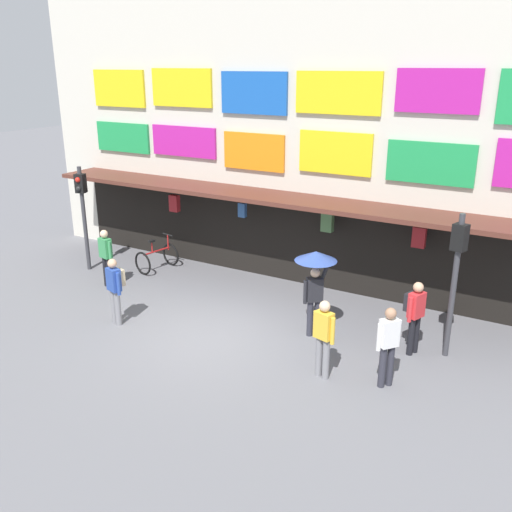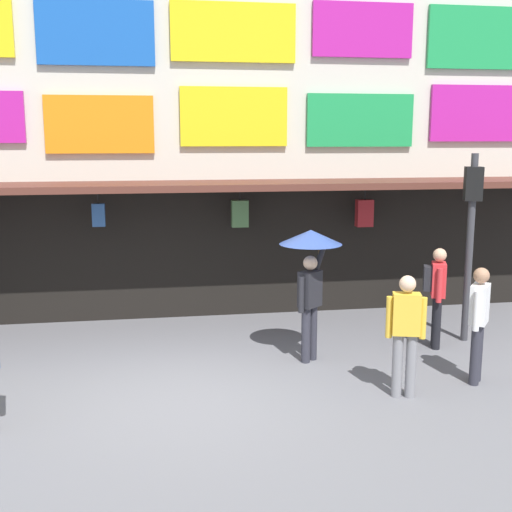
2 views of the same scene
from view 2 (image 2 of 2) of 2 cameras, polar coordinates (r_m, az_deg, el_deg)
The scene contains 7 objects.
ground_plane at distance 9.01m, azimuth -6.44°, elevation -12.25°, with size 80.00×80.00×0.00m, color slate.
shopfront at distance 12.88m, azimuth -7.88°, elevation 12.60°, with size 18.00×2.60×8.00m.
traffic_light_far at distance 11.41m, azimuth 18.46°, elevation 3.26°, with size 0.34×0.35×3.20m.
pedestrian_in_blue at distance 8.87m, azimuth 13.06°, elevation -6.32°, with size 0.51×0.31×1.68m.
pedestrian_in_purple at distance 9.66m, azimuth 19.05°, elevation -5.24°, with size 0.39×0.44×1.68m.
pedestrian_in_red at distance 11.06m, azimuth 15.63°, elevation -2.90°, with size 0.44×0.50×1.68m.
pedestrian_with_umbrella at distance 9.89m, azimuth 4.82°, elevation -0.19°, with size 0.96×0.96×2.08m.
Camera 2 is at (-0.36, -8.30, 3.48)m, focal length 45.33 mm.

